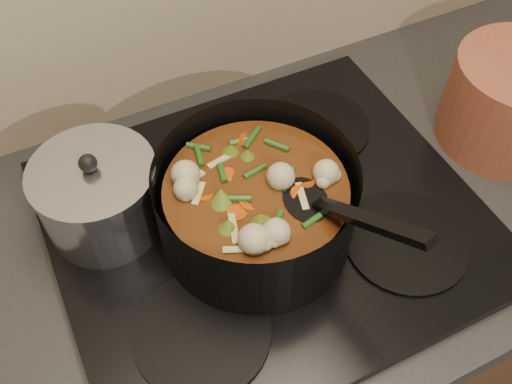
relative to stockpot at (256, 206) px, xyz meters
name	(u,v)px	position (x,y,z in m)	size (l,w,h in m)	color
counter	(264,345)	(0.03, 0.02, -0.54)	(2.64, 0.64, 0.91)	brown
stovetop	(267,220)	(0.03, 0.02, -0.07)	(0.62, 0.54, 0.03)	black
stockpot	(256,206)	(0.00, 0.00, 0.00)	(0.29, 0.36, 0.20)	black
saucepan	(99,196)	(-0.19, 0.12, 0.00)	(0.17, 0.17, 0.14)	silver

